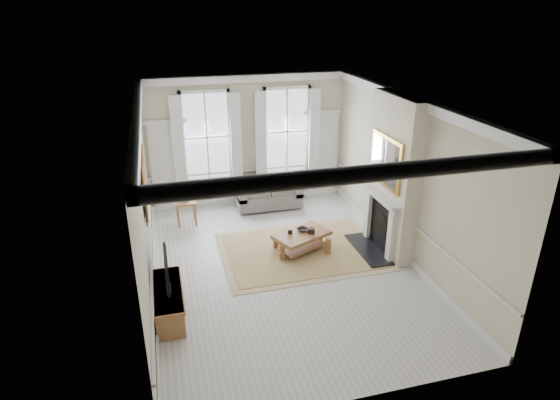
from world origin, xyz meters
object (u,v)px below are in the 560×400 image
object	(u,v)px
sofa	(268,194)
side_table	(186,205)
tv_stand	(169,302)
coffee_table	(302,236)

from	to	relation	value
sofa	side_table	size ratio (longest dim) A/B	2.81
tv_stand	sofa	bearing A→B (deg)	56.04
coffee_table	tv_stand	distance (m)	3.28
tv_stand	side_table	bearing A→B (deg)	80.83
coffee_table	tv_stand	bearing A→B (deg)	-175.63
sofa	tv_stand	distance (m)	4.94
sofa	side_table	world-z (taller)	sofa
coffee_table	side_table	bearing A→B (deg)	114.47
side_table	tv_stand	size ratio (longest dim) A/B	0.42
side_table	coffee_table	bearing A→B (deg)	-41.91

